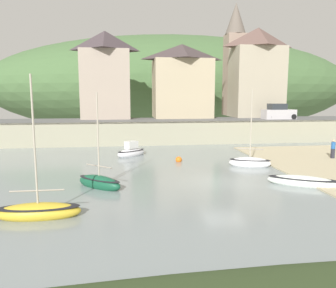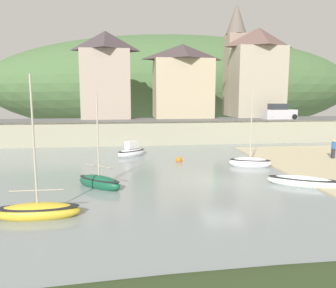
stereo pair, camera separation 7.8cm
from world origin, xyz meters
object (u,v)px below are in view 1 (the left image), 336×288
object	(u,v)px
parked_car_near_slipway	(278,113)
dinghy_open_wooden	(303,182)
sailboat_far_left	(99,182)
sailboat_blue_trim	(131,152)
person_on_slipway	(333,148)
mooring_buoy	(179,160)
waterfront_building_left	(106,74)
church_with_spire	(235,59)
waterfront_building_right	(257,72)
waterfront_building_centre	(182,81)
sailboat_nearest_shore	(38,211)
sailboat_white_hull	(250,162)

from	to	relation	value
parked_car_near_slipway	dinghy_open_wooden	bearing A→B (deg)	-114.14
sailboat_far_left	sailboat_blue_trim	distance (m)	10.50
person_on_slipway	mooring_buoy	bearing A→B (deg)	176.96
mooring_buoy	sailboat_blue_trim	bearing A→B (deg)	140.34
parked_car_near_slipway	person_on_slipway	world-z (taller)	parked_car_near_slipway
waterfront_building_left	church_with_spire	distance (m)	19.30
sailboat_far_left	mooring_buoy	distance (m)	9.28
sailboat_blue_trim	mooring_buoy	xyz separation A→B (m)	(3.83, -3.18, -0.21)
sailboat_blue_trim	parked_car_near_slipway	world-z (taller)	parked_car_near_slipway
sailboat_blue_trim	waterfront_building_right	bearing A→B (deg)	2.44
waterfront_building_centre	dinghy_open_wooden	xyz separation A→B (m)	(2.97, -26.67, -7.09)
waterfront_building_centre	sailboat_nearest_shore	distance (m)	33.16
waterfront_building_left	mooring_buoy	xyz separation A→B (m)	(6.70, -18.41, -7.93)
church_with_spire	parked_car_near_slipway	distance (m)	11.80
waterfront_building_centre	church_with_spire	world-z (taller)	church_with_spire
church_with_spire	person_on_slipway	xyz separation A→B (m)	(1.26, -23.11, -9.78)
church_with_spire	mooring_buoy	bearing A→B (deg)	-118.16
sailboat_far_left	dinghy_open_wooden	world-z (taller)	sailboat_far_left
dinghy_open_wooden	mooring_buoy	bearing A→B (deg)	156.92
sailboat_blue_trim	dinghy_open_wooden	bearing A→B (deg)	-86.57
sailboat_nearest_shore	person_on_slipway	bearing A→B (deg)	27.35
church_with_spire	dinghy_open_wooden	world-z (taller)	church_with_spire
waterfront_building_centre	person_on_slipway	xyz separation A→B (m)	(9.87, -19.11, -6.35)
waterfront_building_left	parked_car_near_slipway	world-z (taller)	waterfront_building_left
waterfront_building_left	sailboat_nearest_shore	xyz separation A→B (m)	(-1.66, -30.21, -7.79)
sailboat_white_hull	mooring_buoy	distance (m)	5.75
dinghy_open_wooden	waterfront_building_centre	bearing A→B (deg)	125.72
church_with_spire	sailboat_white_hull	size ratio (longest dim) A/B	2.67
parked_car_near_slipway	sailboat_nearest_shore	bearing A→B (deg)	-134.94
waterfront_building_centre	sailboat_blue_trim	world-z (taller)	waterfront_building_centre
waterfront_building_left	waterfront_building_centre	distance (m)	10.11
sailboat_blue_trim	parked_car_near_slipway	xyz separation A→B (m)	(18.97, 10.73, 2.83)
sailboat_far_left	waterfront_building_right	bearing A→B (deg)	93.34
waterfront_building_right	sailboat_blue_trim	size ratio (longest dim) A/B	3.97
sailboat_far_left	sailboat_white_hull	world-z (taller)	sailboat_white_hull
sailboat_blue_trim	sailboat_far_left	bearing A→B (deg)	-139.98
waterfront_building_left	waterfront_building_right	world-z (taller)	waterfront_building_right
dinghy_open_wooden	sailboat_nearest_shore	bearing A→B (deg)	-137.10
sailboat_white_hull	sailboat_nearest_shore	xyz separation A→B (m)	(-13.55, -9.33, -0.02)
waterfront_building_right	sailboat_blue_trim	distance (m)	24.75
sailboat_far_left	person_on_slipway	bearing A→B (deg)	59.64
waterfront_building_right	waterfront_building_left	bearing A→B (deg)	-180.00
church_with_spire	sailboat_blue_trim	xyz separation A→B (m)	(-15.82, -19.23, -10.39)
church_with_spire	sailboat_nearest_shore	xyz separation A→B (m)	(-20.35, -34.21, -10.46)
sailboat_blue_trim	waterfront_building_centre	bearing A→B (deg)	26.41
sailboat_white_hull	waterfront_building_left	bearing A→B (deg)	138.11
waterfront_building_right	sailboat_far_left	xyz separation A→B (m)	(-19.84, -25.52, -8.22)
sailboat_nearest_shore	mooring_buoy	xyz separation A→B (m)	(8.36, 11.80, -0.14)
waterfront_building_centre	mooring_buoy	xyz separation A→B (m)	(-3.38, -18.41, -7.17)
church_with_spire	dinghy_open_wooden	distance (m)	32.91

